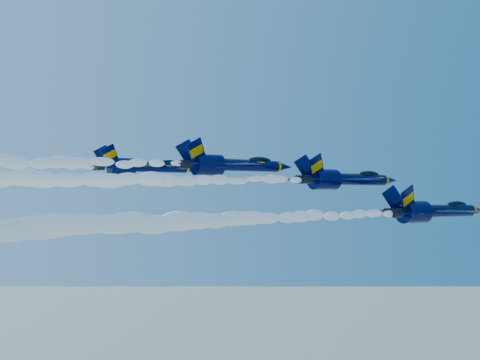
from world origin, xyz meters
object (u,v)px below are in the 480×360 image
jet_third (231,165)px  jet_lead (433,211)px  jet_second (344,179)px  jet_fourth (143,167)px

jet_third → jet_lead: bearing=-26.8°
jet_second → jet_third: (-15.34, 4.81, 1.75)m
jet_lead → jet_second: 12.56m
jet_third → jet_fourth: 12.78m
jet_fourth → jet_third: bearing=-50.8°
jet_third → jet_second: bearing=-17.4°
jet_third → jet_fourth: (-8.07, 9.91, -0.06)m
jet_fourth → jet_lead: bearing=-34.4°
jet_second → jet_third: 16.17m
jet_second → jet_fourth: (-23.41, 14.72, 1.69)m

